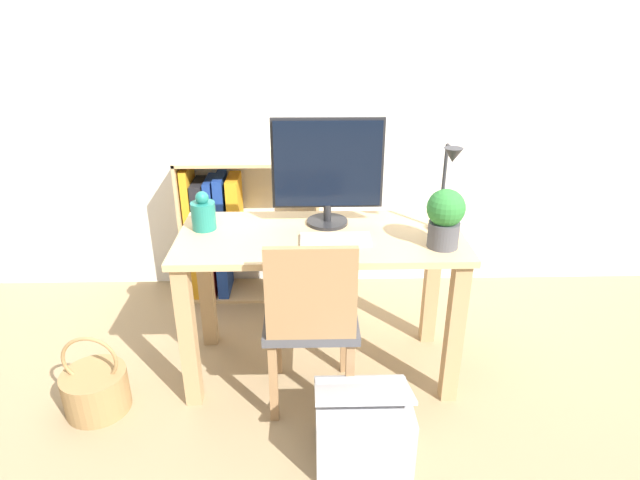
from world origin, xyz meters
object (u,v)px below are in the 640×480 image
Objects in this scene: potted_plant at (445,217)px; desk_lamp at (447,181)px; chair at (311,317)px; basket at (96,389)px; vase at (203,214)px; monitor at (328,168)px; bookshelf at (227,229)px; storage_box at (363,426)px; keyboard at (336,240)px.

desk_lamp is at bearing 77.18° from potted_plant.
chair reaches higher than basket.
basket is (-0.48, -0.35, -0.69)m from vase.
monitor is at bearing 5.29° from vase.
bookshelf is 2.29× the size of storage_box.
bookshelf is (-1.05, 0.89, -0.43)m from potted_plant.
monitor is 1.65× the size of keyboard.
potted_plant is (0.48, -0.27, -0.13)m from monitor.
keyboard is 0.47m from potted_plant.
potted_plant is (1.04, -0.21, 0.06)m from vase.
bookshelf is at bearing 144.80° from desk_lamp.
monitor is 1.33× the size of storage_box.
vase is 1.14m from storage_box.
vase is at bearing 36.08° from basket.
monitor is 1.42m from basket.
desk_lamp is 1.59× the size of potted_plant.
bookshelf is at bearing 108.79° from chair.
storage_box is (0.12, -0.69, -0.85)m from monitor.
storage_box is (-0.36, -0.43, -0.72)m from potted_plant.
bookshelf is at bearing 90.85° from vase.
potted_plant is at bearing 5.05° from chair.
storage_box is (-0.39, -0.56, -0.83)m from desk_lamp.
keyboard is at bearing 100.40° from storage_box.
vase reaches higher than bookshelf.
potted_plant reaches higher than basket.
potted_plant is at bearing -11.66° from vase.
potted_plant is 0.70m from chair.
desk_lamp is 1.07m from storage_box.
desk_lamp is 0.82m from chair.
basket is at bearing -169.67° from keyboard.
monitor is 0.66m from chair.
desk_lamp reaches higher than vase.
desk_lamp is at bearing 8.46° from keyboard.
bookshelf is 1.52m from storage_box.
storage_box is at bearing -130.16° from potted_plant.
monitor is 1.98× the size of potted_plant.
basket is at bearing -158.96° from monitor.
basket is at bearing -143.92° from vase.
chair is 1.02m from basket.
keyboard is 0.36× the size of chair.
desk_lamp is 0.48× the size of chair.
monitor reaches higher than desk_lamp.
keyboard is at bearing -171.54° from desk_lamp.
monitor is at bearing 165.24° from desk_lamp.
basket is 1.19m from storage_box.
bookshelf is (-0.60, 0.83, -0.30)m from keyboard.
monitor is 0.53m from desk_lamp.
bookshelf is (-0.01, 0.68, -0.37)m from vase.
basket is at bearing -170.24° from desk_lamp.
vase is 0.71× the size of potted_plant.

